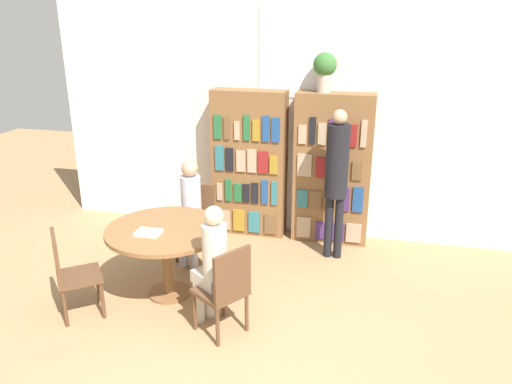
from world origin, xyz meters
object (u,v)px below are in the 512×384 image
Objects in this scene: bookshelf_right at (332,170)px; librarian_standing at (337,172)px; flower_vase at (325,69)px; chair_left_side at (196,218)px; bookshelf_left at (249,164)px; seated_reader_left at (190,207)px; seated_reader_right at (212,261)px; reading_table at (166,239)px; chair_near_camera at (70,271)px; chair_far_side at (225,287)px.

librarian_standing is at bearing -79.32° from bookshelf_right.
chair_left_side is at bearing -148.16° from flower_vase.
chair_left_side is (-0.45, -0.85, -0.46)m from bookshelf_left.
bookshelf_right reaches higher than seated_reader_left.
seated_reader_left is at bearing 90.00° from chair_left_side.
bookshelf_right is 4.09× the size of flower_vase.
bookshelf_right is 1.53× the size of seated_reader_left.
librarian_standing is at bearing 4.67° from seated_reader_right.
bookshelf_right reaches higher than librarian_standing.
chair_left_side is at bearing -117.85° from bookshelf_left.
seated_reader_right is 0.68× the size of librarian_standing.
chair_left_side is at bearing -150.91° from bookshelf_right.
bookshelf_left is 1.56× the size of seated_reader_right.
seated_reader_right is at bearing -84.33° from bookshelf_left.
flower_vase reaches higher than seated_reader_right.
bookshelf_left and bookshelf_right have the same top height.
bookshelf_right is 1.57× the size of reading_table.
chair_near_camera is at bearing 59.84° from seated_reader_left.
chair_left_side is at bearing 92.27° from reading_table.
reading_table is 0.98× the size of seated_reader_left.
flower_vase is at bearing 20.43° from chair_far_side.
chair_near_camera is at bearing -133.14° from bookshelf_right.
seated_reader_left is (-1.51, -1.03, -0.25)m from bookshelf_right.
librarian_standing is at bearing 90.65° from chair_near_camera.
flower_vase is (-0.15, 0.00, 1.23)m from bookshelf_right.
bookshelf_left reaches higher than chair_near_camera.
reading_table is 0.76m from seated_reader_left.
reading_table is 0.95m from chair_left_side.
bookshelf_right is 2.38m from seated_reader_right.
seated_reader_right is (0.66, -1.18, -0.02)m from seated_reader_left.
flower_vase is at bearing 0.30° from bookshelf_left.
flower_vase reaches higher than bookshelf_left.
chair_far_side is 2.06m from librarian_standing.
seated_reader_right is at bearing -111.15° from bookshelf_right.
chair_left_side is 0.28m from seated_reader_left.
chair_far_side is 1.53m from seated_reader_left.
seated_reader_right reaches higher than chair_far_side.
seated_reader_left is (-0.81, 1.28, 0.21)m from chair_far_side.
chair_near_camera and chair_far_side have the same top height.
bookshelf_right is at bearing 100.68° from librarian_standing.
chair_near_camera is 1.00× the size of chair_far_side.
seated_reader_right is (0.63, -0.42, 0.04)m from reading_table.
bookshelf_right is 1.80m from chair_left_side.
bookshelf_left reaches higher than chair_far_side.
flower_vase is 0.38× the size of seated_reader_right.
chair_near_camera is 3.04m from librarian_standing.
reading_table is at bearing 90.00° from chair_left_side.
flower_vase reaches higher than reading_table.
flower_vase is 2.27m from seated_reader_left.
librarian_standing is at bearing 10.09° from chair_far_side.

